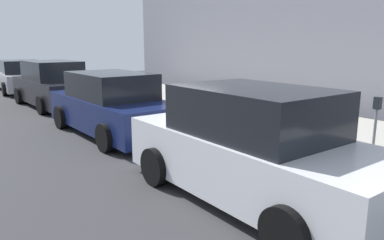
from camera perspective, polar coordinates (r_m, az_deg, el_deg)
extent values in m
plane|color=#333335|center=(10.67, -3.78, -0.80)|extent=(40.00, 40.00, 0.00)
cube|color=#ADA89E|center=(12.14, 6.24, 1.04)|extent=(18.00, 5.00, 0.14)
cube|color=#9EA0A8|center=(7.87, 17.27, -2.62)|extent=(0.38, 0.24, 0.60)
cube|color=black|center=(7.87, 17.27, -2.62)|extent=(0.38, 0.06, 0.61)
cylinder|color=gray|center=(7.71, 18.29, -0.56)|extent=(0.02, 0.02, 0.04)
cylinder|color=gray|center=(7.90, 16.55, -0.16)|extent=(0.02, 0.02, 0.04)
cylinder|color=black|center=(7.80, 17.42, -0.21)|extent=(0.31, 0.04, 0.02)
cylinder|color=black|center=(7.85, 18.04, -4.80)|extent=(0.04, 0.02, 0.04)
cylinder|color=black|center=(8.04, 16.28, -4.30)|extent=(0.04, 0.02, 0.04)
cube|color=black|center=(8.20, 15.06, -2.13)|extent=(0.34, 0.20, 0.54)
cube|color=black|center=(8.20, 15.06, -2.13)|extent=(0.35, 0.04, 0.55)
cylinder|color=gray|center=(8.03, 16.01, 0.65)|extent=(0.02, 0.02, 0.32)
cylinder|color=gray|center=(8.19, 14.45, 0.96)|extent=(0.02, 0.02, 0.32)
cylinder|color=black|center=(8.08, 15.28, 1.92)|extent=(0.28, 0.03, 0.02)
cylinder|color=black|center=(8.18, 15.77, -4.00)|extent=(0.04, 0.02, 0.04)
cylinder|color=black|center=(8.35, 14.18, -3.59)|extent=(0.04, 0.02, 0.04)
cube|color=red|center=(8.45, 12.20, -1.60)|extent=(0.44, 0.24, 0.53)
cube|color=black|center=(8.45, 12.20, -1.60)|extent=(0.45, 0.05, 0.54)
cylinder|color=gray|center=(8.24, 13.30, 0.96)|extent=(0.02, 0.02, 0.29)
cylinder|color=gray|center=(8.49, 11.38, 1.36)|extent=(0.02, 0.02, 0.29)
cylinder|color=black|center=(8.34, 12.37, 2.16)|extent=(0.38, 0.03, 0.02)
cylinder|color=black|center=(8.38, 13.11, -3.47)|extent=(0.04, 0.02, 0.04)
cylinder|color=black|center=(8.63, 11.18, -2.94)|extent=(0.04, 0.02, 0.04)
cube|color=navy|center=(8.79, 9.85, -0.70)|extent=(0.39, 0.21, 0.62)
cube|color=black|center=(8.79, 9.85, -0.70)|extent=(0.39, 0.05, 0.63)
cylinder|color=gray|center=(8.59, 10.77, 2.11)|extent=(0.02, 0.02, 0.30)
cylinder|color=gray|center=(8.81, 9.16, 2.40)|extent=(0.02, 0.02, 0.30)
cylinder|color=black|center=(8.68, 9.99, 3.24)|extent=(0.33, 0.04, 0.02)
cylinder|color=black|center=(8.75, 10.60, -2.72)|extent=(0.04, 0.02, 0.04)
cylinder|color=black|center=(8.96, 8.98, -2.31)|extent=(0.04, 0.02, 0.04)
cube|color=#0F606B|center=(9.10, 7.18, 0.32)|extent=(0.51, 0.25, 0.78)
cube|color=black|center=(9.10, 7.18, 0.32)|extent=(0.50, 0.08, 0.79)
cylinder|color=gray|center=(8.84, 8.14, 3.27)|extent=(0.02, 0.02, 0.22)
cylinder|color=gray|center=(9.18, 6.42, 3.62)|extent=(0.02, 0.02, 0.22)
cylinder|color=black|center=(8.99, 7.28, 4.16)|extent=(0.43, 0.06, 0.02)
cylinder|color=black|center=(9.01, 8.00, -2.21)|extent=(0.05, 0.02, 0.04)
cylinder|color=black|center=(9.34, 6.28, -1.65)|extent=(0.05, 0.02, 0.04)
cube|color=#59601E|center=(9.52, 4.82, 0.19)|extent=(0.46, 0.23, 0.55)
cube|color=black|center=(9.52, 4.82, 0.19)|extent=(0.46, 0.07, 0.56)
cylinder|color=gray|center=(9.32, 5.69, 2.22)|extent=(0.02, 0.02, 0.19)
cylinder|color=gray|center=(9.59, 4.05, 2.52)|extent=(0.02, 0.02, 0.19)
cylinder|color=black|center=(9.44, 4.87, 2.93)|extent=(0.39, 0.05, 0.02)
cylinder|color=black|center=(9.44, 5.63, -1.50)|extent=(0.05, 0.02, 0.04)
cylinder|color=black|center=(9.71, 3.97, -1.09)|extent=(0.05, 0.02, 0.04)
cube|color=maroon|center=(9.91, 2.94, 0.71)|extent=(0.39, 0.24, 0.56)
cube|color=black|center=(9.91, 2.94, 0.71)|extent=(0.39, 0.05, 0.57)
cylinder|color=gray|center=(9.71, 3.55, 2.89)|extent=(0.02, 0.02, 0.25)
cylinder|color=gray|center=(9.97, 2.39, 3.14)|extent=(0.02, 0.02, 0.25)
cylinder|color=black|center=(9.82, 2.97, 3.74)|extent=(0.33, 0.03, 0.02)
cylinder|color=black|center=(9.83, 3.52, -0.92)|extent=(0.04, 0.02, 0.04)
cylinder|color=black|center=(10.09, 2.34, -0.58)|extent=(0.04, 0.02, 0.04)
cube|color=#9EA0A8|center=(10.31, 1.25, 1.19)|extent=(0.46, 0.25, 0.57)
cube|color=black|center=(10.31, 1.25, 1.19)|extent=(0.45, 0.07, 0.58)
cylinder|color=gray|center=(10.08, 1.87, 3.44)|extent=(0.02, 0.02, 0.30)
cylinder|color=gray|center=(10.40, 0.66, 3.70)|extent=(0.02, 0.02, 0.30)
cylinder|color=black|center=(10.22, 1.26, 4.41)|extent=(0.38, 0.05, 0.02)
cylinder|color=black|center=(10.21, 1.86, -0.43)|extent=(0.05, 0.02, 0.04)
cylinder|color=black|center=(10.52, 0.64, -0.05)|extent=(0.05, 0.02, 0.04)
cube|color=black|center=(10.81, 0.05, 1.60)|extent=(0.45, 0.27, 0.54)
cube|color=black|center=(10.81, 0.05, 1.60)|extent=(0.45, 0.07, 0.55)
cylinder|color=gray|center=(10.60, 0.58, 2.99)|extent=(0.02, 0.02, 0.04)
cylinder|color=gray|center=(10.92, -0.47, 3.25)|extent=(0.02, 0.02, 0.04)
cylinder|color=black|center=(10.76, 0.05, 3.23)|extent=(0.38, 0.05, 0.02)
cylinder|color=black|center=(10.69, 0.59, 0.14)|extent=(0.05, 0.02, 0.04)
cylinder|color=black|center=(11.01, -0.48, 0.49)|extent=(0.05, 0.02, 0.04)
cube|color=red|center=(11.16, -1.69, 2.36)|extent=(0.38, 0.20, 0.70)
cube|color=black|center=(11.16, -1.69, 2.36)|extent=(0.39, 0.04, 0.72)
cylinder|color=gray|center=(10.96, -1.24, 4.83)|extent=(0.02, 0.02, 0.30)
cylinder|color=gray|center=(11.22, -2.16, 4.99)|extent=(0.02, 0.02, 0.30)
cylinder|color=black|center=(11.08, -1.71, 5.68)|extent=(0.32, 0.02, 0.02)
cylinder|color=black|center=(11.09, -1.20, 0.56)|extent=(0.04, 0.02, 0.04)
cylinder|color=black|center=(11.36, -2.15, 0.83)|extent=(0.04, 0.02, 0.04)
cylinder|color=#99999E|center=(11.69, -3.59, 2.47)|extent=(0.20, 0.20, 0.58)
sphere|color=#99999E|center=(11.64, -3.61, 4.11)|extent=(0.21, 0.21, 0.21)
cylinder|color=#99999E|center=(11.82, -3.98, 2.70)|extent=(0.09, 0.10, 0.09)
cylinder|color=#99999E|center=(11.57, -3.19, 2.51)|extent=(0.09, 0.10, 0.09)
cylinder|color=brown|center=(12.22, -6.05, 3.50)|extent=(0.14, 0.14, 0.86)
cylinder|color=slate|center=(7.38, 26.60, -2.48)|extent=(0.05, 0.05, 1.05)
cube|color=#1E2328|center=(7.27, 27.06, 2.38)|extent=(0.12, 0.09, 0.22)
cube|color=silver|center=(5.58, 9.45, -6.41)|extent=(4.44, 1.79, 0.85)
cube|color=black|center=(5.39, 9.73, 1.39)|extent=(2.31, 1.63, 0.69)
cylinder|color=black|center=(6.17, -5.75, -7.25)|extent=(0.64, 0.23, 0.64)
cylinder|color=black|center=(7.19, 6.41, -4.49)|extent=(0.64, 0.23, 0.64)
cylinder|color=black|center=(4.25, 14.54, -16.82)|extent=(0.64, 0.23, 0.64)
cylinder|color=black|center=(5.63, 26.11, -10.38)|extent=(0.64, 0.23, 0.64)
cube|color=#141E4C|center=(9.76, -12.41, 1.17)|extent=(4.70, 1.87, 0.79)
cube|color=black|center=(9.65, -12.60, 5.35)|extent=(2.47, 1.65, 0.64)
cylinder|color=black|center=(10.81, -19.81, 0.41)|extent=(0.65, 0.24, 0.64)
cylinder|color=black|center=(11.45, -11.62, 1.48)|extent=(0.65, 0.24, 0.64)
cylinder|color=black|center=(8.18, -13.37, -2.72)|extent=(0.65, 0.24, 0.64)
cylinder|color=black|center=(9.01, -3.38, -1.08)|extent=(0.65, 0.24, 0.64)
cube|color=black|center=(14.76, -20.85, 4.33)|extent=(4.75, 1.97, 0.84)
cube|color=black|center=(14.69, -21.07, 7.28)|extent=(2.50, 1.72, 0.69)
cylinder|color=black|center=(15.95, -25.43, 3.46)|extent=(0.65, 0.25, 0.64)
cylinder|color=black|center=(16.44, -19.43, 4.15)|extent=(0.65, 0.25, 0.64)
cylinder|color=black|center=(13.17, -22.45, 2.16)|extent=(0.65, 0.25, 0.64)
cylinder|color=black|center=(13.76, -15.38, 3.02)|extent=(0.65, 0.25, 0.64)
cube|color=#B2B5BA|center=(20.12, -25.07, 5.67)|extent=(4.76, 2.10, 0.75)
cube|color=black|center=(20.07, -25.24, 7.60)|extent=(2.51, 1.84, 0.61)
cylinder|color=black|center=(21.71, -23.12, 5.59)|extent=(0.65, 0.25, 0.64)
cylinder|color=black|center=(18.60, -27.23, 4.33)|extent=(0.65, 0.25, 0.64)
cylinder|color=black|center=(18.88, -21.52, 4.91)|extent=(0.65, 0.25, 0.64)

